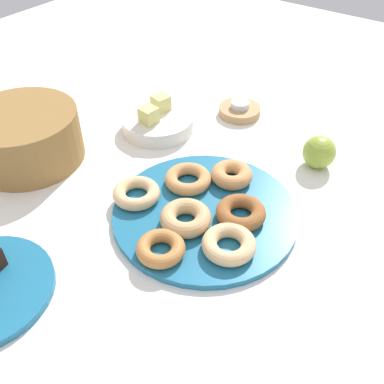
% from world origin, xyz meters
% --- Properties ---
extents(ground_plane, '(2.40, 2.40, 0.00)m').
position_xyz_m(ground_plane, '(0.00, 0.00, 0.00)').
color(ground_plane, white).
extents(donut_plate, '(0.35, 0.35, 0.01)m').
position_xyz_m(donut_plate, '(0.00, 0.00, 0.01)').
color(donut_plate, '#1E6B93').
rests_on(donut_plate, ground_plane).
extents(donut_0, '(0.12, 0.12, 0.03)m').
position_xyz_m(donut_0, '(0.10, 0.01, 0.03)').
color(donut_0, tan).
rests_on(donut_0, donut_plate).
extents(donut_1, '(0.13, 0.13, 0.02)m').
position_xyz_m(donut_1, '(-0.05, 0.13, 0.03)').
color(donut_1, '#EABC84').
rests_on(donut_1, donut_plate).
extents(donut_2, '(0.10, 0.10, 0.03)m').
position_xyz_m(donut_2, '(-0.05, 0.01, 0.03)').
color(donut_2, tan).
rests_on(donut_2, donut_plate).
extents(donut_3, '(0.12, 0.12, 0.03)m').
position_xyz_m(donut_3, '(-0.06, -0.09, 0.03)').
color(donut_3, '#EABC84').
rests_on(donut_3, donut_plate).
extents(donut_4, '(0.11, 0.11, 0.03)m').
position_xyz_m(donut_4, '(0.04, 0.07, 0.03)').
color(donut_4, tan).
rests_on(donut_4, donut_plate).
extents(donut_5, '(0.12, 0.12, 0.03)m').
position_xyz_m(donut_5, '(0.02, -0.06, 0.03)').
color(donut_5, '#995B2D').
rests_on(donut_5, donut_plate).
extents(donut_6, '(0.10, 0.10, 0.02)m').
position_xyz_m(donut_6, '(-0.13, -0.00, 0.02)').
color(donut_6, '#BC7A3D').
rests_on(donut_6, donut_plate).
extents(candle_holder, '(0.10, 0.10, 0.02)m').
position_xyz_m(candle_holder, '(0.35, 0.14, 0.01)').
color(candle_holder, tan).
rests_on(candle_holder, ground_plane).
extents(tealight, '(0.05, 0.05, 0.01)m').
position_xyz_m(tealight, '(0.35, 0.14, 0.03)').
color(tealight, silver).
rests_on(tealight, candle_holder).
extents(basket, '(0.28, 0.28, 0.11)m').
position_xyz_m(basket, '(-0.08, 0.41, 0.05)').
color(basket, olive).
rests_on(basket, ground_plane).
extents(fruit_bowl, '(0.17, 0.17, 0.04)m').
position_xyz_m(fruit_bowl, '(0.18, 0.26, 0.02)').
color(fruit_bowl, silver).
rests_on(fruit_bowl, ground_plane).
extents(melon_chunk_left, '(0.04, 0.04, 0.04)m').
position_xyz_m(melon_chunk_left, '(0.15, 0.26, 0.05)').
color(melon_chunk_left, '#DBD67A').
rests_on(melon_chunk_left, fruit_bowl).
extents(melon_chunk_right, '(0.04, 0.04, 0.04)m').
position_xyz_m(melon_chunk_right, '(0.21, 0.27, 0.05)').
color(melon_chunk_right, '#DBD67A').
rests_on(melon_chunk_right, fruit_bowl).
extents(apple, '(0.07, 0.07, 0.07)m').
position_xyz_m(apple, '(0.27, -0.11, 0.03)').
color(apple, '#93AD38').
rests_on(apple, ground_plane).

